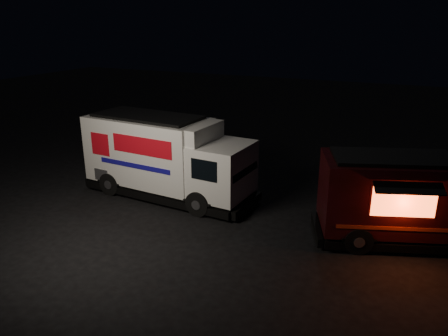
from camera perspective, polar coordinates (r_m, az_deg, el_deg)
ground at (r=16.10m, az=-3.27°, el=-6.90°), size 80.00×80.00×0.00m
white_truck at (r=17.88m, az=-7.25°, el=1.39°), size 7.48×2.98×3.33m
red_truck at (r=15.45m, az=23.68°, el=-3.80°), size 6.70×4.32×2.93m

